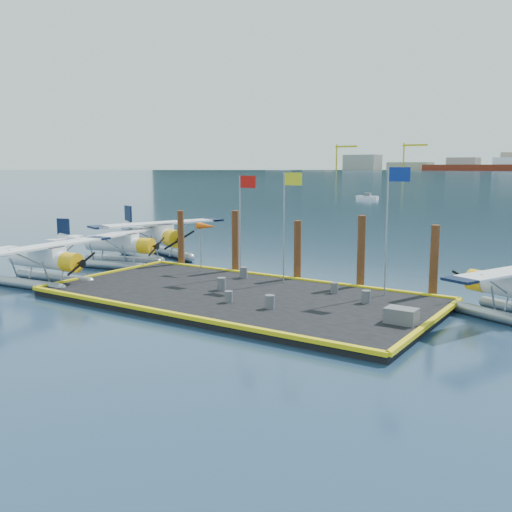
{
  "coord_description": "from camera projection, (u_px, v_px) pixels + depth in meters",
  "views": [
    {
      "loc": [
        16.69,
        -23.65,
        6.96
      ],
      "look_at": [
        -0.2,
        2.0,
        2.1
      ],
      "focal_mm": 40.0,
      "sensor_mm": 36.0,
      "label": 1
    }
  ],
  "objects": [
    {
      "name": "ground",
      "position": [
        238.0,
        301.0,
        29.67
      ],
      "size": [
        4000.0,
        4000.0,
        0.0
      ],
      "primitive_type": "plane",
      "color": "#182E49",
      "rests_on": "ground"
    },
    {
      "name": "dock",
      "position": [
        238.0,
        297.0,
        29.63
      ],
      "size": [
        20.0,
        10.0,
        0.4
      ],
      "primitive_type": "cube",
      "color": "black",
      "rests_on": "ground"
    },
    {
      "name": "dock_bumpers",
      "position": [
        238.0,
        292.0,
        29.59
      ],
      "size": [
        20.25,
        10.25,
        0.18
      ],
      "primitive_type": null,
      "color": "yellow",
      "rests_on": "dock"
    },
    {
      "name": "seaplane_a",
      "position": [
        43.0,
        262.0,
        33.25
      ],
      "size": [
        8.31,
        9.16,
        3.25
      ],
      "rotation": [
        0.0,
        0.0,
        -1.49
      ],
      "color": "#91969E",
      "rests_on": "ground"
    },
    {
      "name": "seaplane_b",
      "position": [
        118.0,
        247.0,
        39.67
      ],
      "size": [
        8.39,
        9.1,
        3.23
      ],
      "rotation": [
        0.0,
        0.0,
        -1.34
      ],
      "color": "#91969E",
      "rests_on": "ground"
    },
    {
      "name": "seaplane_c",
      "position": [
        157.0,
        237.0,
        42.99
      ],
      "size": [
        9.72,
        10.31,
        3.72
      ],
      "rotation": [
        0.0,
        0.0,
        -1.93
      ],
      "color": "#91969E",
      "rests_on": "ground"
    },
    {
      "name": "drum_0",
      "position": [
        221.0,
        284.0,
        30.41
      ],
      "size": [
        0.47,
        0.47,
        0.67
      ],
      "primitive_type": "cylinder",
      "color": "#545459",
      "rests_on": "dock"
    },
    {
      "name": "drum_1",
      "position": [
        270.0,
        302.0,
        26.46
      ],
      "size": [
        0.45,
        0.45,
        0.64
      ],
      "primitive_type": "cylinder",
      "color": "#545459",
      "rests_on": "dock"
    },
    {
      "name": "drum_2",
      "position": [
        366.0,
        297.0,
        27.54
      ],
      "size": [
        0.44,
        0.44,
        0.62
      ],
      "primitive_type": "cylinder",
      "color": "#545459",
      "rests_on": "dock"
    },
    {
      "name": "drum_3",
      "position": [
        229.0,
        297.0,
        27.66
      ],
      "size": [
        0.4,
        0.4,
        0.56
      ],
      "primitive_type": "cylinder",
      "color": "#545459",
      "rests_on": "dock"
    },
    {
      "name": "drum_4",
      "position": [
        334.0,
        288.0,
        29.71
      ],
      "size": [
        0.39,
        0.39,
        0.55
      ],
      "primitive_type": "cylinder",
      "color": "#545459",
      "rests_on": "dock"
    },
    {
      "name": "drum_5",
      "position": [
        244.0,
        273.0,
        33.67
      ],
      "size": [
        0.46,
        0.46,
        0.65
      ],
      "primitive_type": "cylinder",
      "color": "#545459",
      "rests_on": "dock"
    },
    {
      "name": "crate",
      "position": [
        401.0,
        316.0,
        23.98
      ],
      "size": [
        1.31,
        0.87,
        0.65
      ],
      "primitive_type": "cube",
      "color": "#545459",
      "rests_on": "dock"
    },
    {
      "name": "flagpole_red",
      "position": [
        243.0,
        210.0,
        33.36
      ],
      "size": [
        1.14,
        0.08,
        6.0
      ],
      "color": "#93949B",
      "rests_on": "dock"
    },
    {
      "name": "flagpole_yellow",
      "position": [
        287.0,
        210.0,
        31.71
      ],
      "size": [
        1.14,
        0.08,
        6.2
      ],
      "color": "#93949B",
      "rests_on": "dock"
    },
    {
      "name": "flagpole_blue",
      "position": [
        391.0,
        212.0,
        28.43
      ],
      "size": [
        1.14,
        0.08,
        6.5
      ],
      "color": "#93949B",
      "rests_on": "dock"
    },
    {
      "name": "windsock",
      "position": [
        207.0,
        227.0,
        35.03
      ],
      "size": [
        1.4,
        0.44,
        3.12
      ],
      "color": "#93949B",
      "rests_on": "dock"
    },
    {
      "name": "piling_0",
      "position": [
        181.0,
        240.0,
        38.42
      ],
      "size": [
        0.44,
        0.44,
        4.0
      ],
      "primitive_type": "cylinder",
      "color": "#452913",
      "rests_on": "ground"
    },
    {
      "name": "piling_1",
      "position": [
        235.0,
        244.0,
        35.96
      ],
      "size": [
        0.44,
        0.44,
        4.2
      ],
      "primitive_type": "cylinder",
      "color": "#452913",
      "rests_on": "ground"
    },
    {
      "name": "piling_2",
      "position": [
        298.0,
        253.0,
        33.55
      ],
      "size": [
        0.44,
        0.44,
        3.8
      ],
      "primitive_type": "cylinder",
      "color": "#452913",
      "rests_on": "ground"
    },
    {
      "name": "piling_3",
      "position": [
        361.0,
        254.0,
        31.34
      ],
      "size": [
        0.44,
        0.44,
        4.3
      ],
      "primitive_type": "cylinder",
      "color": "#452913",
      "rests_on": "ground"
    },
    {
      "name": "piling_4",
      "position": [
        434.0,
        264.0,
        29.19
      ],
      "size": [
        0.44,
        0.44,
        4.0
      ],
      "primitive_type": "cylinder",
      "color": "#452913",
      "rests_on": "ground"
    }
  ]
}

